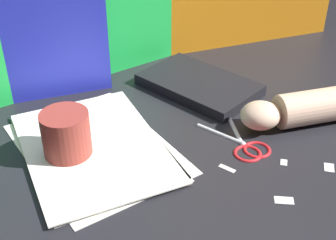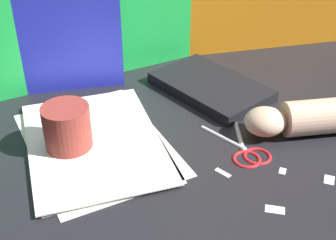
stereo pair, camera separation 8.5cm
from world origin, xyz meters
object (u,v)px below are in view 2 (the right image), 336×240
at_px(paper_stack, 95,142).
at_px(mug, 67,129).
at_px(scissors, 246,150).
at_px(hand_forearm, 324,116).
at_px(book_closed, 211,87).

height_order(paper_stack, mug, mug).
bearing_deg(mug, scissors, -25.18).
relative_size(paper_stack, scissors, 2.32).
xyz_separation_m(paper_stack, mug, (-0.05, 0.00, 0.04)).
distance_m(scissors, hand_forearm, 0.18).
bearing_deg(book_closed, mug, -165.86).
height_order(paper_stack, hand_forearm, hand_forearm).
height_order(hand_forearm, mug, mug).
distance_m(paper_stack, book_closed, 0.31).
height_order(scissors, mug, mug).
relative_size(scissors, mug, 1.73).
bearing_deg(book_closed, hand_forearm, -61.17).
bearing_deg(mug, hand_forearm, -16.84).
relative_size(book_closed, hand_forearm, 0.93).
xyz_separation_m(paper_stack, book_closed, (0.30, 0.09, 0.01)).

